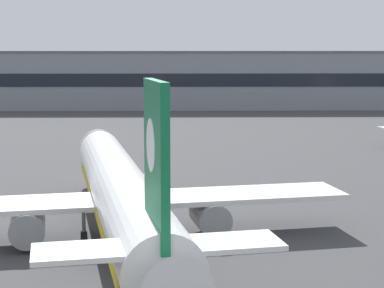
{
  "coord_description": "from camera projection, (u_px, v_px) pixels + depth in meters",
  "views": [
    {
      "loc": [
        3.62,
        -34.28,
        12.94
      ],
      "look_at": [
        4.39,
        9.93,
        6.69
      ],
      "focal_mm": 62.36,
      "sensor_mm": 36.0,
      "label": 1
    }
  ],
  "objects": [
    {
      "name": "terminal_building",
      "position": [
        161.0,
        80.0,
        147.76
      ],
      "size": [
        137.69,
        12.4,
        12.75
      ],
      "color": "gray",
      "rests_on": "ground"
    },
    {
      "name": "safety_cone_by_nose_gear",
      "position": [
        136.0,
        187.0,
        62.05
      ],
      "size": [
        0.44,
        0.44,
        0.55
      ],
      "color": "orange",
      "rests_on": "ground"
    },
    {
      "name": "airliner_foreground",
      "position": [
        121.0,
        192.0,
        45.13
      ],
      "size": [
        32.33,
        41.25,
        11.65
      ],
      "color": "white",
      "rests_on": "ground"
    },
    {
      "name": "taxiway_centreline",
      "position": [
        144.0,
        183.0,
        65.39
      ],
      "size": [
        2.94,
        179.98,
        0.01
      ],
      "primitive_type": "cube",
      "rotation": [
        0.0,
        0.0,
        0.01
      ],
      "color": "yellow",
      "rests_on": "ground"
    }
  ]
}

